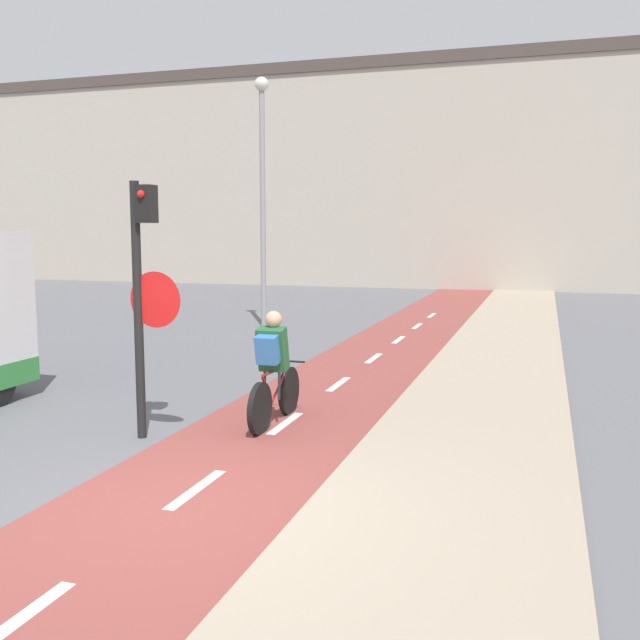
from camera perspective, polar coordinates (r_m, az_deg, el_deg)
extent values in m
plane|color=#5B5B60|center=(6.81, -11.86, -14.68)|extent=(120.00, 120.00, 0.00)
cube|color=brown|center=(6.80, -11.87, -14.60)|extent=(2.31, 60.00, 0.02)
cube|color=white|center=(5.32, -23.27, -21.39)|extent=(0.12, 1.10, 0.00)
cube|color=white|center=(7.21, -9.87, -13.18)|extent=(0.12, 1.10, 0.00)
cube|color=white|center=(9.39, -2.78, -8.24)|extent=(0.12, 1.10, 0.00)
cube|color=white|center=(11.70, 1.49, -5.15)|extent=(0.12, 1.10, 0.00)
cube|color=white|center=(14.07, 4.31, -3.06)|extent=(0.12, 1.10, 0.00)
cube|color=white|center=(16.48, 6.31, -1.58)|extent=(0.12, 1.10, 0.00)
cube|color=white|center=(18.92, 7.79, -0.48)|extent=(0.12, 1.10, 0.00)
cube|color=white|center=(21.37, 8.93, 0.37)|extent=(0.12, 1.10, 0.00)
cube|color=gray|center=(6.08, 8.82, -17.12)|extent=(2.40, 60.00, 0.05)
cube|color=#B2A899|center=(33.49, 12.31, 10.77)|extent=(60.00, 5.00, 9.44)
cube|color=#473D38|center=(34.18, 12.55, 19.11)|extent=(60.00, 5.20, 0.50)
cylinder|color=black|center=(8.80, -14.34, 0.63)|extent=(0.11, 0.11, 3.09)
cube|color=black|center=(8.67, -13.72, 9.01)|extent=(0.20, 0.20, 0.44)
sphere|color=red|center=(8.58, -14.13, 9.75)|extent=(0.09, 0.09, 0.09)
cone|color=red|center=(8.66, -13.07, 1.59)|extent=(0.67, 0.01, 0.67)
cone|color=silver|center=(8.67, -13.05, 1.59)|extent=(0.60, 0.02, 0.60)
cylinder|color=gray|center=(18.78, -4.60, 8.79)|extent=(0.14, 0.14, 6.11)
sphere|color=silver|center=(19.13, -4.70, 18.30)|extent=(0.36, 0.36, 0.36)
cylinder|color=black|center=(8.88, -4.83, -7.10)|extent=(0.07, 0.66, 0.66)
cylinder|color=black|center=(9.83, -2.50, -5.68)|extent=(0.07, 0.66, 0.66)
cylinder|color=maroon|center=(9.50, -3.18, -5.07)|extent=(0.04, 0.67, 0.41)
cylinder|color=maroon|center=(9.05, -4.27, -5.58)|extent=(0.04, 0.35, 0.44)
cylinder|color=maroon|center=(9.31, -3.53, -4.02)|extent=(0.04, 0.97, 0.07)
cylinder|color=maroon|center=(9.06, -4.35, -6.86)|extent=(0.04, 0.40, 0.05)
cylinder|color=black|center=(9.75, -2.51, -3.31)|extent=(0.46, 0.03, 0.03)
cube|color=#235B33|center=(9.15, -3.81, -2.33)|extent=(0.36, 0.31, 0.59)
sphere|color=tan|center=(9.13, -3.74, 0.05)|extent=(0.22, 0.22, 0.22)
cylinder|color=#232328|center=(9.24, -4.45, -5.01)|extent=(0.04, 0.07, 0.42)
cylinder|color=#232328|center=(9.17, -3.28, -5.09)|extent=(0.04, 0.07, 0.42)
cube|color=#3370B2|center=(8.98, -4.23, -2.39)|extent=(0.28, 0.23, 0.39)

